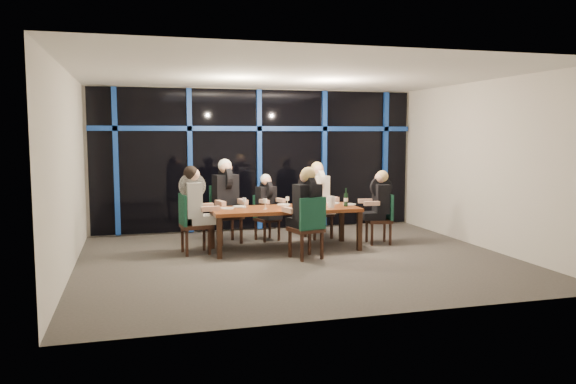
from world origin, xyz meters
The scene contains 29 objects.
room centered at (0.00, 0.00, 2.02)m, with size 7.04×7.00×3.02m.
window_wall centered at (0.01, 2.93, 1.55)m, with size 6.86×0.43×2.94m.
dining_table centered at (0.00, 0.80, 0.68)m, with size 2.60×1.00×0.75m.
chair_far_left centered at (-0.92, 1.76, 0.60)m, with size 0.61×0.61×1.08m.
chair_far_mid centered at (-0.13, 1.79, 0.49)m, with size 0.52×0.52×0.87m.
chair_far_right centered at (0.90, 1.78, 0.57)m, with size 0.56×0.56×1.03m.
chair_end_left centered at (-1.66, 0.87, 0.58)m, with size 0.53×0.53×1.03m.
chair_end_right centered at (1.90, 0.82, 0.52)m, with size 0.49×0.49×0.94m.
chair_near_mid centered at (0.17, -0.06, 0.58)m, with size 0.58×0.58×1.03m.
diner_far_left centered at (-0.90, 1.68, 1.03)m, with size 0.62×0.73×1.05m.
diner_far_mid centered at (-0.11, 1.72, 0.84)m, with size 0.53×0.60×0.85m.
diner_far_right centered at (0.92, 1.69, 0.98)m, with size 0.56×0.68×1.00m.
diner_end_left centered at (-1.58, 0.88, 0.99)m, with size 0.67×0.54×1.01m.
diner_end_right centered at (1.82, 0.83, 0.90)m, with size 0.61×0.50×0.91m.
diner_near_mid centered at (0.15, 0.02, 0.99)m, with size 0.59×0.70×1.01m.
plate_far_left centered at (-0.76, 1.13, 0.76)m, with size 0.24×0.24×0.01m, color white.
plate_far_mid centered at (0.08, 1.19, 0.76)m, with size 0.24×0.24×0.01m, color white.
plate_far_right centered at (1.03, 1.14, 0.76)m, with size 0.24×0.24×0.01m, color white.
plate_end_left centered at (-1.02, 0.94, 0.76)m, with size 0.24×0.24×0.01m, color white.
plate_end_right centered at (1.26, 0.90, 0.76)m, with size 0.24×0.24×0.01m, color white.
plate_near_mid centered at (0.01, 0.57, 0.76)m, with size 0.24×0.24×0.01m, color white.
wine_bottle centered at (1.11, 0.69, 0.88)m, with size 0.08×0.08×0.33m.
water_pitcher centered at (0.80, 0.60, 0.85)m, with size 0.13×0.11×0.20m.
tea_light centered at (-0.04, 0.53, 0.76)m, with size 0.05×0.05×0.03m, color #FD9C4C.
wine_glass_a centered at (-0.38, 0.74, 0.88)m, with size 0.07×0.07×0.18m.
wine_glass_b centered at (0.10, 1.00, 0.88)m, with size 0.07×0.07×0.17m.
wine_glass_c centered at (0.37, 0.79, 0.87)m, with size 0.06×0.06×0.16m.
wine_glass_d centered at (-0.69, 1.00, 0.88)m, with size 0.07×0.07×0.17m.
wine_glass_e centered at (0.84, 0.87, 0.87)m, with size 0.06×0.06×0.16m.
Camera 1 is at (-2.57, -8.70, 2.06)m, focal length 35.00 mm.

